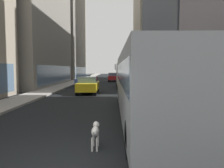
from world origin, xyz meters
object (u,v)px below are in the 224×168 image
Objects in this scene: car_yellow_taxi at (88,85)px; box_truck at (126,74)px; car_red_coupe at (113,77)px; car_white_van at (121,76)px; dalmatian_dog at (95,131)px; car_blue_hatchback at (84,80)px; transit_bus at (148,82)px.

car_yellow_taxi is 0.56× the size of box_truck.
car_white_van is at bearing 71.43° from car_red_coupe.
car_yellow_taxi reaches higher than dalmatian_dog.
car_red_coupe is at bearing 82.92° from car_yellow_taxi.
car_white_van is (5.60, 15.78, -0.00)m from car_blue_hatchback.
dalmatian_dog is at bearing -93.23° from car_white_van.
car_red_coupe is 4.28× the size of dalmatian_dog.
car_blue_hatchback and car_red_coupe have the same top height.
car_blue_hatchback is 1.06× the size of car_red_coupe.
car_blue_hatchback is 0.58× the size of box_truck.
car_red_coupe is 0.98× the size of car_yellow_taxi.
box_truck is at bearing -90.00° from car_white_van.
car_white_van is at bearing 70.46° from car_blue_hatchback.
car_white_van and car_yellow_taxi have the same top height.
car_blue_hatchback is 1.09× the size of car_white_van.
car_red_coupe is at bearing 93.10° from transit_bus.
box_truck is at bearing 90.00° from transit_bus.
car_white_van is 4.15× the size of dalmatian_dog.
car_yellow_taxi is at bearing -121.61° from box_truck.
car_yellow_taxi is at bearing 111.49° from transit_bus.
car_blue_hatchback and car_white_van have the same top height.
box_truck is at bearing -18.00° from car_blue_hatchback.
car_yellow_taxi is at bearing 97.78° from dalmatian_dog.
transit_bus is 2.73× the size of car_yellow_taxi.
box_truck is 20.31m from dalmatian_dog.
car_red_coupe and car_yellow_taxi have the same top height.
dalmatian_dog is (1.87, -13.67, -0.31)m from car_yellow_taxi.
car_red_coupe is (4.00, 11.02, 0.00)m from car_blue_hatchback.
car_white_van is (0.00, 34.26, -0.96)m from transit_bus.
car_blue_hatchback is 16.74m from car_white_van.
car_blue_hatchback is at bearing 100.89° from car_yellow_taxi.
car_yellow_taxi is at bearing -99.42° from car_white_van.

